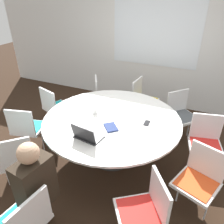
{
  "coord_description": "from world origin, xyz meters",
  "views": [
    {
      "loc": [
        1.08,
        -2.42,
        2.36
      ],
      "look_at": [
        0.0,
        0.0,
        0.84
      ],
      "focal_mm": 35.0,
      "sensor_mm": 36.0,
      "label": 1
    }
  ],
  "objects_px": {
    "chair_3": "(206,140)",
    "spiral_notebook": "(111,127)",
    "chair_1": "(145,209)",
    "chair_7": "(55,105)",
    "chair_5": "(143,97)",
    "chair_4": "(181,112)",
    "chair_9": "(16,157)",
    "chair_8": "(27,126)",
    "laptop": "(87,135)",
    "person_0": "(35,184)",
    "chair_0": "(24,221)",
    "cell_phone": "(147,123)",
    "chair_6": "(103,94)",
    "chair_2": "(200,177)",
    "coffee_cup": "(95,110)",
    "handbag": "(218,171)"
  },
  "relations": [
    {
      "from": "chair_3",
      "to": "spiral_notebook",
      "type": "height_order",
      "value": "chair_3"
    },
    {
      "from": "chair_1",
      "to": "chair_7",
      "type": "xyz_separation_m",
      "value": [
        -2.1,
        1.38,
        0.0
      ]
    },
    {
      "from": "chair_5",
      "to": "chair_4",
      "type": "bearing_deg",
      "value": 74.83
    },
    {
      "from": "chair_5",
      "to": "chair_9",
      "type": "xyz_separation_m",
      "value": [
        -0.95,
        -2.31,
        0.0
      ]
    },
    {
      "from": "chair_8",
      "to": "laptop",
      "type": "bearing_deg",
      "value": -23.12
    },
    {
      "from": "spiral_notebook",
      "to": "chair_4",
      "type": "bearing_deg",
      "value": 59.35
    },
    {
      "from": "person_0",
      "to": "spiral_notebook",
      "type": "xyz_separation_m",
      "value": [
        0.29,
        1.14,
        0.05
      ]
    },
    {
      "from": "chair_0",
      "to": "cell_phone",
      "type": "distance_m",
      "value": 1.83
    },
    {
      "from": "chair_7",
      "to": "laptop",
      "type": "bearing_deg",
      "value": -19.58
    },
    {
      "from": "chair_6",
      "to": "chair_8",
      "type": "bearing_deg",
      "value": -49.35
    },
    {
      "from": "chair_1",
      "to": "chair_6",
      "type": "relative_size",
      "value": 1.0
    },
    {
      "from": "chair_2",
      "to": "chair_9",
      "type": "relative_size",
      "value": 1.0
    },
    {
      "from": "person_0",
      "to": "coffee_cup",
      "type": "distance_m",
      "value": 1.4
    },
    {
      "from": "laptop",
      "to": "chair_5",
      "type": "bearing_deg",
      "value": -86.39
    },
    {
      "from": "chair_2",
      "to": "person_0",
      "type": "bearing_deg",
      "value": 53.87
    },
    {
      "from": "chair_3",
      "to": "chair_8",
      "type": "relative_size",
      "value": 1.0
    },
    {
      "from": "chair_0",
      "to": "chair_1",
      "type": "bearing_deg",
      "value": -51.55
    },
    {
      "from": "cell_phone",
      "to": "handbag",
      "type": "distance_m",
      "value": 1.2
    },
    {
      "from": "chair_0",
      "to": "chair_9",
      "type": "xyz_separation_m",
      "value": [
        -0.72,
        0.63,
        0.0
      ]
    },
    {
      "from": "chair_1",
      "to": "chair_5",
      "type": "relative_size",
      "value": 1.0
    },
    {
      "from": "chair_9",
      "to": "handbag",
      "type": "distance_m",
      "value": 2.71
    },
    {
      "from": "chair_4",
      "to": "chair_3",
      "type": "bearing_deg",
      "value": 75.12
    },
    {
      "from": "chair_2",
      "to": "handbag",
      "type": "bearing_deg",
      "value": -92.29
    },
    {
      "from": "chair_4",
      "to": "cell_phone",
      "type": "bearing_deg",
      "value": 22.27
    },
    {
      "from": "chair_6",
      "to": "chair_9",
      "type": "bearing_deg",
      "value": -33.93
    },
    {
      "from": "coffee_cup",
      "to": "cell_phone",
      "type": "bearing_deg",
      "value": 3.39
    },
    {
      "from": "chair_4",
      "to": "chair_8",
      "type": "height_order",
      "value": "same"
    },
    {
      "from": "chair_5",
      "to": "laptop",
      "type": "bearing_deg",
      "value": 1.34
    },
    {
      "from": "chair_5",
      "to": "handbag",
      "type": "bearing_deg",
      "value": 58.14
    },
    {
      "from": "chair_3",
      "to": "coffee_cup",
      "type": "distance_m",
      "value": 1.63
    },
    {
      "from": "chair_6",
      "to": "chair_1",
      "type": "bearing_deg",
      "value": 6.03
    },
    {
      "from": "chair_6",
      "to": "chair_8",
      "type": "relative_size",
      "value": 1.0
    },
    {
      "from": "chair_5",
      "to": "chair_7",
      "type": "distance_m",
      "value": 1.67
    },
    {
      "from": "chair_4",
      "to": "chair_8",
      "type": "bearing_deg",
      "value": -13.87
    },
    {
      "from": "coffee_cup",
      "to": "chair_2",
      "type": "bearing_deg",
      "value": -15.35
    },
    {
      "from": "chair_5",
      "to": "handbag",
      "type": "distance_m",
      "value": 1.87
    },
    {
      "from": "chair_1",
      "to": "spiral_notebook",
      "type": "bearing_deg",
      "value": 6.91
    },
    {
      "from": "chair_4",
      "to": "spiral_notebook",
      "type": "bearing_deg",
      "value": 11.31
    },
    {
      "from": "chair_7",
      "to": "cell_phone",
      "type": "relative_size",
      "value": 5.97
    },
    {
      "from": "chair_3",
      "to": "person_0",
      "type": "height_order",
      "value": "person_0"
    },
    {
      "from": "chair_5",
      "to": "spiral_notebook",
      "type": "xyz_separation_m",
      "value": [
        0.02,
        -1.56,
        0.25
      ]
    },
    {
      "from": "spiral_notebook",
      "to": "chair_9",
      "type": "bearing_deg",
      "value": -142.09
    },
    {
      "from": "person_0",
      "to": "chair_7",
      "type": "bearing_deg",
      "value": 40.15
    },
    {
      "from": "chair_5",
      "to": "laptop",
      "type": "relative_size",
      "value": 2.32
    },
    {
      "from": "chair_0",
      "to": "laptop",
      "type": "xyz_separation_m",
      "value": [
        0.08,
        1.04,
        0.29
      ]
    },
    {
      "from": "chair_3",
      "to": "chair_6",
      "type": "xyz_separation_m",
      "value": [
        -1.98,
        0.77,
        0.0
      ]
    },
    {
      "from": "laptop",
      "to": "handbag",
      "type": "bearing_deg",
      "value": -145.97
    },
    {
      "from": "chair_2",
      "to": "chair_6",
      "type": "bearing_deg",
      "value": -17.3
    },
    {
      "from": "spiral_notebook",
      "to": "cell_phone",
      "type": "bearing_deg",
      "value": 36.8
    },
    {
      "from": "chair_9",
      "to": "coffee_cup",
      "type": "bearing_deg",
      "value": 14.19
    }
  ]
}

